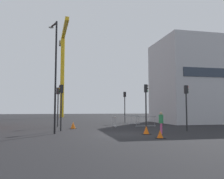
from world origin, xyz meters
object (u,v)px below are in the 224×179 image
Objects in this scene: traffic_light_corner at (125,102)px; traffic_light_island at (186,100)px; pedestrian_walking at (161,121)px; traffic_cone_striped at (73,125)px; streetlamp_tall at (55,69)px; construction_crane at (63,60)px; traffic_light_crosswalk at (146,99)px; traffic_light_median at (61,100)px; traffic_cone_by_barrier at (146,130)px; traffic_light_verge at (58,100)px; traffic_cone_orange at (160,134)px.

traffic_light_corner is 1.09× the size of traffic_light_island.
traffic_cone_striped is at bearing 135.88° from pedestrian_walking.
streetlamp_tall is 5.30× the size of pedestrian_walking.
traffic_light_island is (10.18, -36.61, -10.56)m from construction_crane.
pedestrian_walking is (7.21, -38.10, -12.22)m from construction_crane.
traffic_light_crosswalk reaches higher than traffic_light_island.
traffic_light_median reaches higher than traffic_cone_striped.
construction_crane is 31.98× the size of traffic_cone_by_barrier.
traffic_cone_by_barrier is at bearing -54.05° from traffic_light_verge.
traffic_cone_striped is 1.07× the size of traffic_cone_by_barrier.
traffic_light_median is at bearing 152.64° from pedestrian_walking.
construction_crane reaches higher than traffic_cone_orange.
traffic_cone_striped is (1.48, -2.73, -2.46)m from traffic_light_verge.
traffic_light_corner is (8.94, 12.58, -2.16)m from streetlamp_tall.
traffic_light_corner is 7.01× the size of traffic_cone_by_barrier.
traffic_cone_by_barrier is at bearing -15.66° from streetlamp_tall.
streetlamp_tall is at bearing 146.28° from traffic_cone_orange.
traffic_cone_by_barrier is (-1.25, -0.16, -0.67)m from pedestrian_walking.
traffic_light_crosswalk is (7.06, -35.27, -10.47)m from construction_crane.
traffic_cone_orange is at bearing -90.55° from traffic_cone_by_barrier.
streetlamp_tall reaches higher than traffic_light_median.
construction_crane is at bearing 88.85° from streetlamp_tall.
pedestrian_walking reaches higher than traffic_cone_by_barrier.
traffic_cone_by_barrier is at bearing -98.88° from traffic_light_corner.
traffic_light_island is (10.41, -2.36, -0.04)m from traffic_light_median.
construction_crane is at bearing 101.32° from traffic_light_crosswalk.
construction_crane is at bearing 89.62° from traffic_light_median.
traffic_light_verge is at bearing 88.58° from streetlamp_tall.
traffic_light_crosswalk is at bearing 93.01° from pedestrian_walking.
pedestrian_walking is (7.76, -8.82, -1.81)m from traffic_light_verge.
traffic_light_corner is 7.78× the size of traffic_cone_orange.
traffic_cone_orange is (6.16, -6.58, -2.40)m from traffic_light_median.
construction_crane reaches higher than traffic_light_corner.
construction_crane is 31.08m from traffic_light_verge.
traffic_light_median is 7.74m from traffic_cone_by_barrier.
traffic_light_corner is at bearing 85.96° from pedestrian_walking.
traffic_light_median is 7.36m from traffic_light_crosswalk.
traffic_light_island is 6.46× the size of traffic_cone_by_barrier.
traffic_light_corner is 10.34m from traffic_light_verge.
traffic_light_median is at bearing 172.06° from traffic_light_crosswalk.
pedestrian_walking is at bearing -86.99° from traffic_light_crosswalk.
traffic_light_verge reaches higher than traffic_cone_orange.
traffic_light_median is at bearing 76.80° from streetlamp_tall.
traffic_cone_striped is (0.93, -32.01, -12.87)m from construction_crane.
traffic_cone_striped is (-6.28, 6.09, -0.65)m from pedestrian_walking.
pedestrian_walking is at bearing -12.20° from streetlamp_tall.
traffic_light_median is at bearing -128.94° from traffic_light_corner.
pedestrian_walking is at bearing 7.28° from traffic_cone_by_barrier.
traffic_light_island is at bearing -26.42° from traffic_cone_striped.
construction_crane is 4.56× the size of traffic_light_corner.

